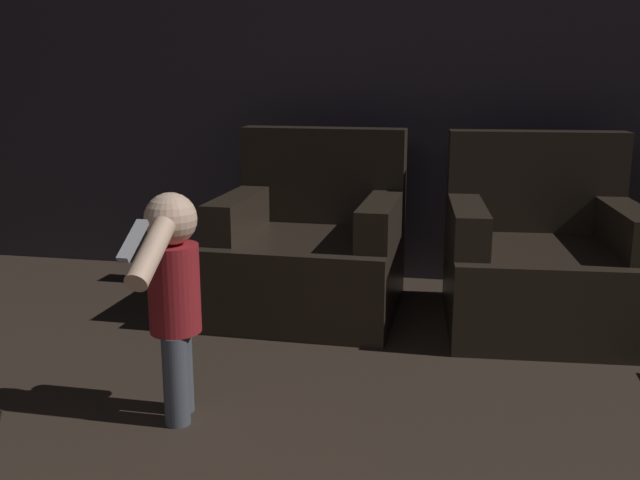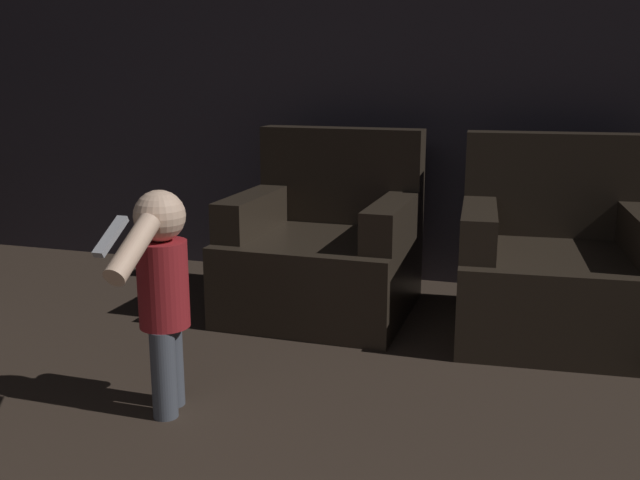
% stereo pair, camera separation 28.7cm
% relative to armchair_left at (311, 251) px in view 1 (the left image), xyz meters
% --- Properties ---
extents(wall_back, '(8.40, 0.05, 2.60)m').
position_rel_armchair_left_xyz_m(wall_back, '(0.14, 0.71, 0.98)').
color(wall_back, '#3D3842').
rests_on(wall_back, ground_plane).
extents(armchair_left, '(0.92, 0.91, 0.94)m').
position_rel_armchair_left_xyz_m(armchair_left, '(0.00, 0.00, 0.00)').
color(armchair_left, black).
rests_on(armchair_left, ground_plane).
extents(armchair_right, '(0.97, 0.96, 0.94)m').
position_rel_armchair_left_xyz_m(armchair_right, '(1.16, -0.00, 0.00)').
color(armchair_right, black).
rests_on(armchair_right, ground_plane).
extents(person_toddler, '(0.18, 0.57, 0.84)m').
position_rel_armchair_left_xyz_m(person_toddler, '(-0.21, -1.32, 0.18)').
color(person_toddler, '#474C56').
rests_on(person_toddler, ground_plane).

